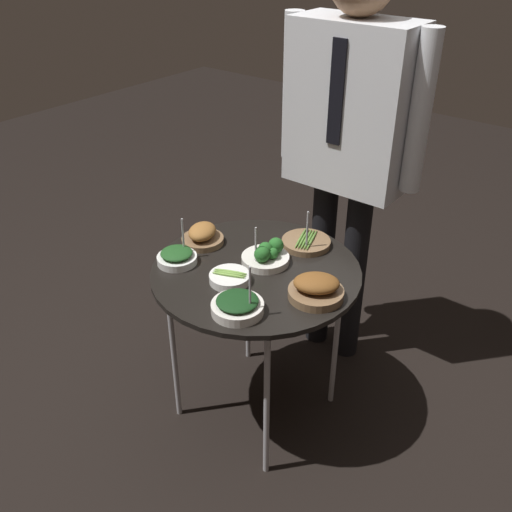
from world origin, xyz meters
name	(u,v)px	position (x,y,z in m)	size (l,w,h in m)	color
ground_plane	(256,406)	(0.00, 0.00, 0.00)	(8.00, 8.00, 0.00)	black
serving_cart	(256,279)	(0.00, 0.00, 0.60)	(0.71, 0.71, 0.64)	black
bowl_asparagus_mid_left	(230,278)	(-0.02, -0.11, 0.66)	(0.13, 0.13, 0.04)	white
bowl_asparagus_front_right	(306,242)	(0.04, 0.23, 0.66)	(0.17, 0.17, 0.16)	brown
bowl_broccoli_far_rim	(267,255)	(0.01, 0.05, 0.67)	(0.16, 0.16, 0.15)	silver
bowl_spinach_front_center	(238,305)	(0.11, -0.22, 0.67)	(0.16, 0.16, 0.17)	silver
bowl_roast_front_left	(202,235)	(-0.26, 0.02, 0.67)	(0.15, 0.15, 0.07)	brown
bowl_spinach_mid_right	(177,257)	(-0.23, -0.14, 0.67)	(0.14, 0.14, 0.15)	white
bowl_roast_near_rim	(316,289)	(0.25, -0.01, 0.68)	(0.18, 0.17, 0.08)	brown
waiter_figure	(350,127)	(0.02, 0.51, 1.00)	(0.58, 0.22, 1.58)	black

